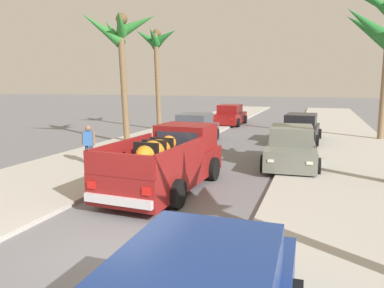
{
  "coord_description": "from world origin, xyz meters",
  "views": [
    {
      "loc": [
        3.57,
        -5.59,
        3.16
      ],
      "look_at": [
        -0.26,
        5.46,
        1.2
      ],
      "focal_mm": 34.2,
      "sensor_mm": 36.0,
      "label": 1
    }
  ],
  "objects_px": {
    "pickup_truck": "(168,162)",
    "car_left_far": "(230,115)",
    "car_right_mid": "(291,148)",
    "pedestrian": "(89,143)",
    "palm_tree_right_mid": "(121,36)",
    "car_left_mid": "(300,130)",
    "car_right_near": "(195,129)",
    "palm_tree_left_fore": "(156,46)"
  },
  "relations": [
    {
      "from": "pickup_truck",
      "to": "car_left_far",
      "type": "relative_size",
      "value": 1.24
    },
    {
      "from": "car_right_mid",
      "to": "pedestrian",
      "type": "height_order",
      "value": "pedestrian"
    },
    {
      "from": "pickup_truck",
      "to": "palm_tree_right_mid",
      "type": "bearing_deg",
      "value": 128.03
    },
    {
      "from": "palm_tree_right_mid",
      "to": "pedestrian",
      "type": "height_order",
      "value": "palm_tree_right_mid"
    },
    {
      "from": "car_left_mid",
      "to": "palm_tree_right_mid",
      "type": "distance_m",
      "value": 10.52
    },
    {
      "from": "car_right_mid",
      "to": "car_left_far",
      "type": "bearing_deg",
      "value": 112.71
    },
    {
      "from": "car_left_mid",
      "to": "car_right_near",
      "type": "bearing_deg",
      "value": -162.23
    },
    {
      "from": "car_right_near",
      "to": "palm_tree_right_mid",
      "type": "bearing_deg",
      "value": -158.04
    },
    {
      "from": "car_left_far",
      "to": "pedestrian",
      "type": "bearing_deg",
      "value": -96.69
    },
    {
      "from": "pickup_truck",
      "to": "car_left_mid",
      "type": "xyz_separation_m",
      "value": [
        3.35,
        10.13,
        -0.1
      ]
    },
    {
      "from": "pedestrian",
      "to": "car_left_mid",
      "type": "bearing_deg",
      "value": 49.23
    },
    {
      "from": "car_right_near",
      "to": "car_right_mid",
      "type": "bearing_deg",
      "value": -38.09
    },
    {
      "from": "pickup_truck",
      "to": "car_right_mid",
      "type": "relative_size",
      "value": 1.22
    },
    {
      "from": "car_right_mid",
      "to": "pedestrian",
      "type": "relative_size",
      "value": 2.73
    },
    {
      "from": "car_left_far",
      "to": "palm_tree_left_fore",
      "type": "xyz_separation_m",
      "value": [
        -4.04,
        -4.42,
        4.86
      ]
    },
    {
      "from": "car_left_far",
      "to": "car_right_mid",
      "type": "bearing_deg",
      "value": -67.29
    },
    {
      "from": "palm_tree_left_fore",
      "to": "car_left_mid",
      "type": "bearing_deg",
      "value": -15.55
    },
    {
      "from": "car_left_mid",
      "to": "palm_tree_right_mid",
      "type": "relative_size",
      "value": 0.65
    },
    {
      "from": "pickup_truck",
      "to": "car_left_far",
      "type": "height_order",
      "value": "pickup_truck"
    },
    {
      "from": "car_left_mid",
      "to": "car_right_mid",
      "type": "distance_m",
      "value": 5.86
    },
    {
      "from": "pickup_truck",
      "to": "palm_tree_left_fore",
      "type": "relative_size",
      "value": 0.79
    },
    {
      "from": "car_right_mid",
      "to": "pedestrian",
      "type": "xyz_separation_m",
      "value": [
        -7.24,
        -2.61,
        0.2
      ]
    },
    {
      "from": "car_right_mid",
      "to": "palm_tree_right_mid",
      "type": "relative_size",
      "value": 0.65
    },
    {
      "from": "car_left_mid",
      "to": "pedestrian",
      "type": "distance_m",
      "value": 11.19
    },
    {
      "from": "pickup_truck",
      "to": "car_right_mid",
      "type": "height_order",
      "value": "pickup_truck"
    },
    {
      "from": "car_left_far",
      "to": "palm_tree_right_mid",
      "type": "bearing_deg",
      "value": -108.22
    },
    {
      "from": "palm_tree_right_mid",
      "to": "pickup_truck",
      "type": "bearing_deg",
      "value": -51.97
    },
    {
      "from": "car_left_far",
      "to": "palm_tree_right_mid",
      "type": "relative_size",
      "value": 0.64
    },
    {
      "from": "car_left_mid",
      "to": "palm_tree_right_mid",
      "type": "xyz_separation_m",
      "value": [
        -8.83,
        -3.12,
        4.77
      ]
    },
    {
      "from": "palm_tree_left_fore",
      "to": "palm_tree_right_mid",
      "type": "height_order",
      "value": "palm_tree_left_fore"
    },
    {
      "from": "car_right_near",
      "to": "palm_tree_left_fore",
      "type": "distance_m",
      "value": 7.75
    },
    {
      "from": "car_right_near",
      "to": "car_left_mid",
      "type": "relative_size",
      "value": 1.0
    },
    {
      "from": "car_right_near",
      "to": "car_left_far",
      "type": "height_order",
      "value": "same"
    },
    {
      "from": "car_left_mid",
      "to": "car_left_far",
      "type": "relative_size",
      "value": 1.01
    },
    {
      "from": "palm_tree_right_mid",
      "to": "pedestrian",
      "type": "bearing_deg",
      "value": -74.02
    },
    {
      "from": "car_right_near",
      "to": "palm_tree_right_mid",
      "type": "height_order",
      "value": "palm_tree_right_mid"
    },
    {
      "from": "car_right_near",
      "to": "pedestrian",
      "type": "relative_size",
      "value": 2.72
    },
    {
      "from": "car_left_far",
      "to": "car_right_near",
      "type": "bearing_deg",
      "value": -89.19
    },
    {
      "from": "pickup_truck",
      "to": "car_left_far",
      "type": "distance_m",
      "value": 17.33
    },
    {
      "from": "pickup_truck",
      "to": "car_right_near",
      "type": "distance_m",
      "value": 8.65
    },
    {
      "from": "car_left_mid",
      "to": "pickup_truck",
      "type": "bearing_deg",
      "value": -108.33
    },
    {
      "from": "car_left_mid",
      "to": "car_right_mid",
      "type": "xyz_separation_m",
      "value": [
        -0.07,
        -5.86,
        0.0
      ]
    }
  ]
}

